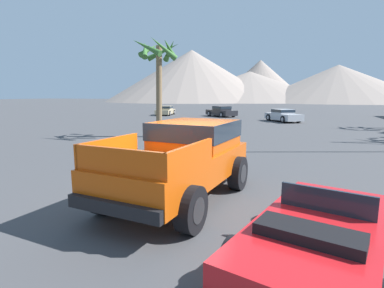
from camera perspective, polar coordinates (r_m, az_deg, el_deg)
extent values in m
plane|color=#424244|center=(7.49, -3.07, -10.92)|extent=(320.00, 320.00, 0.00)
cube|color=#CC4C0C|center=(7.36, -2.53, -4.30)|extent=(2.60, 4.95, 0.67)
cube|color=#CC4C0C|center=(8.07, 0.63, 1.89)|extent=(2.12, 2.30, 0.70)
cube|color=#1E2833|center=(8.05, 0.63, 2.78)|extent=(2.16, 2.34, 0.45)
cube|color=#CC4C0C|center=(6.73, -15.41, -0.92)|extent=(0.31, 1.89, 0.48)
cube|color=#CC4C0C|center=(5.64, -0.19, -2.51)|extent=(0.31, 1.89, 0.48)
cube|color=#CC4C0C|center=(5.42, -13.88, -3.28)|extent=(1.96, 0.32, 0.48)
cube|color=black|center=(9.55, 4.39, -2.47)|extent=(2.01, 0.40, 0.24)
cube|color=black|center=(5.51, -14.80, -11.73)|extent=(2.01, 0.40, 0.24)
cylinder|color=black|center=(9.20, -3.95, -4.07)|extent=(0.42, 0.95, 0.92)
cylinder|color=#232326|center=(9.20, -3.95, -4.07)|extent=(0.39, 0.54, 0.51)
cylinder|color=black|center=(8.38, 8.71, -5.49)|extent=(0.42, 0.95, 0.92)
cylinder|color=#232326|center=(8.38, 8.71, -5.49)|extent=(0.39, 0.54, 0.51)
cylinder|color=black|center=(6.91, -16.29, -9.03)|extent=(0.42, 0.95, 0.92)
cylinder|color=#232326|center=(6.91, -16.29, -9.03)|extent=(0.39, 0.54, 0.51)
cylinder|color=black|center=(5.77, -0.16, -12.34)|extent=(0.42, 0.95, 0.92)
cylinder|color=#232326|center=(5.77, -0.16, -12.34)|extent=(0.39, 0.54, 0.51)
cube|color=red|center=(5.36, 22.98, -15.61)|extent=(2.80, 4.40, 0.46)
cube|color=#1E2833|center=(5.61, 24.21, -9.81)|extent=(1.47, 0.46, 0.41)
cube|color=black|center=(4.59, 21.37, -15.58)|extent=(1.52, 0.93, 0.16)
cylinder|color=black|center=(6.71, 17.90, -11.00)|extent=(0.38, 0.66, 0.63)
cylinder|color=#9E9EA3|center=(6.71, 17.90, -11.00)|extent=(0.32, 0.39, 0.34)
cylinder|color=black|center=(4.55, 8.07, -20.83)|extent=(0.38, 0.66, 0.63)
cylinder|color=#9E9EA3|center=(4.55, 8.07, -20.83)|extent=(0.32, 0.39, 0.34)
cube|color=#232328|center=(36.38, 5.58, 5.99)|extent=(4.34, 4.11, 0.61)
cube|color=#232328|center=(36.27, 5.69, 6.82)|extent=(2.35, 2.33, 0.46)
cube|color=#1E2833|center=(36.27, 5.69, 6.91)|extent=(2.40, 2.38, 0.28)
cylinder|color=black|center=(37.01, 3.32, 5.82)|extent=(0.62, 0.58, 0.63)
cylinder|color=#9E9EA3|center=(37.01, 3.32, 5.82)|extent=(0.41, 0.40, 0.35)
cylinder|color=black|center=(37.95, 5.46, 5.88)|extent=(0.62, 0.58, 0.63)
cylinder|color=#9E9EA3|center=(37.95, 5.46, 5.88)|extent=(0.41, 0.40, 0.35)
cylinder|color=black|center=(34.84, 5.70, 5.57)|extent=(0.62, 0.58, 0.63)
cylinder|color=#9E9EA3|center=(34.84, 5.70, 5.57)|extent=(0.41, 0.40, 0.35)
cylinder|color=black|center=(35.84, 7.89, 5.64)|extent=(0.62, 0.58, 0.63)
cylinder|color=#9E9EA3|center=(35.84, 7.89, 5.64)|extent=(0.41, 0.40, 0.35)
cube|color=tan|center=(39.07, -5.09, 6.17)|extent=(2.46, 4.48, 0.54)
cube|color=tan|center=(39.15, -5.06, 6.91)|extent=(1.81, 2.02, 0.46)
cube|color=#1E2833|center=(39.15, -5.07, 6.99)|extent=(1.85, 2.06, 0.28)
cylinder|color=black|center=(37.61, -4.33, 5.85)|extent=(0.33, 0.64, 0.61)
cylinder|color=#9E9EA3|center=(37.61, -4.33, 5.85)|extent=(0.29, 0.37, 0.34)
cylinder|color=black|center=(38.02, -6.77, 5.85)|extent=(0.33, 0.64, 0.61)
cylinder|color=#9E9EA3|center=(38.02, -6.77, 5.85)|extent=(0.29, 0.37, 0.34)
cylinder|color=black|center=(40.17, -3.49, 6.09)|extent=(0.33, 0.64, 0.61)
cylinder|color=#9E9EA3|center=(40.17, -3.49, 6.09)|extent=(0.29, 0.37, 0.34)
cylinder|color=black|center=(40.55, -5.79, 6.09)|extent=(0.33, 0.64, 0.61)
cylinder|color=#9E9EA3|center=(40.55, -5.79, 6.09)|extent=(0.29, 0.37, 0.34)
cube|color=#B7BABF|center=(30.61, 17.00, 5.01)|extent=(3.82, 4.45, 0.60)
cube|color=#B7BABF|center=(30.67, 16.93, 5.98)|extent=(2.26, 2.32, 0.42)
cube|color=#1E2833|center=(30.67, 16.94, 6.07)|extent=(2.31, 2.37, 0.25)
cylinder|color=black|center=(30.01, 19.67, 4.51)|extent=(0.56, 0.68, 0.67)
cylinder|color=#9E9EA3|center=(30.01, 19.67, 4.51)|extent=(0.40, 0.44, 0.37)
cylinder|color=black|center=(29.08, 16.98, 4.51)|extent=(0.56, 0.68, 0.67)
cylinder|color=#9E9EA3|center=(29.08, 16.98, 4.51)|extent=(0.40, 0.44, 0.37)
cylinder|color=black|center=(32.17, 16.98, 4.94)|extent=(0.56, 0.68, 0.67)
cylinder|color=#9E9EA3|center=(32.17, 16.98, 4.94)|extent=(0.40, 0.44, 0.37)
cylinder|color=black|center=(31.30, 14.40, 4.94)|extent=(0.56, 0.68, 0.67)
cylinder|color=#9E9EA3|center=(31.30, 14.40, 4.94)|extent=(0.40, 0.44, 0.37)
cylinder|color=brown|center=(18.71, -6.30, 9.81)|extent=(0.36, 0.57, 5.52)
cone|color=#386B2D|center=(18.51, -4.43, 17.77)|extent=(0.37, 1.44, 1.07)
cone|color=#386B2D|center=(19.09, -4.28, 17.33)|extent=(1.30, 1.26, 1.25)
cone|color=#386B2D|center=(19.83, -5.49, 17.15)|extent=(2.17, 0.58, 1.17)
cone|color=#386B2D|center=(19.37, -8.22, 17.34)|extent=(0.90, 1.55, 1.07)
cone|color=#386B2D|center=(18.81, -8.97, 17.34)|extent=(0.91, 1.39, 1.26)
cone|color=#386B2D|center=(17.98, -8.70, 17.85)|extent=(2.10, 0.76, 1.22)
cone|color=#386B2D|center=(17.95, -5.47, 17.74)|extent=(1.43, 1.49, 1.36)
cone|color=gray|center=(119.79, -0.05, 12.84)|extent=(66.52, 66.52, 19.69)
cone|color=gray|center=(142.17, 12.83, 11.74)|extent=(41.36, 41.36, 18.07)
cone|color=gray|center=(121.99, 10.88, 10.71)|extent=(64.63, 64.63, 11.60)
cone|color=gray|center=(117.87, 25.96, 10.31)|extent=(59.47, 59.47, 12.85)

